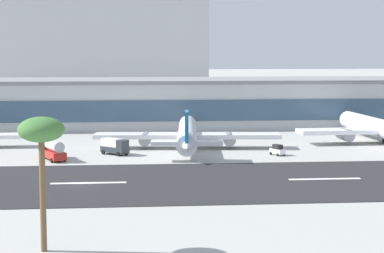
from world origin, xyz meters
name	(u,v)px	position (x,y,z in m)	size (l,w,h in m)	color
ground_plane	(82,185)	(0.00, 0.00, 0.00)	(1400.00, 1400.00, 0.00)	#A8A8A3
runway_strip	(83,183)	(0.00, 1.05, 0.04)	(800.00, 34.87, 0.08)	#262628
runway_centreline_dash_4	(88,183)	(0.87, 1.05, 0.09)	(12.00, 1.20, 0.01)	white
runway_centreline_dash_5	(325,179)	(39.35, 1.05, 0.09)	(12.00, 1.20, 0.01)	white
terminal_building	(167,102)	(17.98, 85.18, 6.63)	(156.32, 29.77, 13.25)	#B7BABC
distant_hotel_block	(77,46)	(-17.66, 227.80, 23.27)	(125.08, 24.72, 46.55)	#BCBCC1
airliner_blue_tail_gate_1	(187,135)	(19.82, 38.64, 3.07)	(40.67, 46.22, 9.65)	silver
airliner_navy_tail_gate_2	(384,130)	(65.08, 42.93, 3.23)	(39.33, 48.63, 10.15)	white
service_fuel_truck_0	(53,150)	(-7.33, 25.58, 2.03)	(5.89, 8.81, 3.95)	#B2231E
service_box_truck_1	(115,146)	(4.42, 31.57, 1.79)	(6.01, 5.86, 3.25)	#2D3338
service_baggage_tug_2	(278,150)	(37.25, 27.71, 1.05)	(2.96, 3.58, 2.20)	white
palm_tree_0	(41,134)	(-1.58, -36.12, 12.39)	(4.84, 4.84, 14.23)	brown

